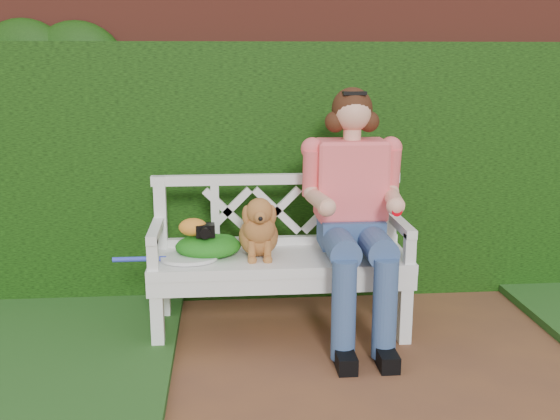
{
  "coord_description": "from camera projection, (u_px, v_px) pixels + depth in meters",
  "views": [
    {
      "loc": [
        -0.8,
        -2.61,
        1.61
      ],
      "look_at": [
        -0.49,
        1.04,
        0.75
      ],
      "focal_mm": 42.0,
      "sensor_mm": 36.0,
      "label": 1
    }
  ],
  "objects": [
    {
      "name": "brick_wall",
      "position": [
        340.0,
        131.0,
        4.55
      ],
      "size": [
        10.0,
        0.3,
        2.2
      ],
      "primitive_type": "cube",
      "color": "maroon",
      "rests_on": "ground"
    },
    {
      "name": "ivy_hedge",
      "position": [
        345.0,
        172.0,
        4.4
      ],
      "size": [
        10.0,
        0.18,
        1.7
      ],
      "primitive_type": "cube",
      "color": "#256412",
      "rests_on": "ground"
    },
    {
      "name": "garden_bench",
      "position": [
        280.0,
        294.0,
        3.87
      ],
      "size": [
        1.63,
        0.73,
        0.48
      ],
      "primitive_type": null,
      "rotation": [
        0.0,
        0.0,
        0.08
      ],
      "color": "white",
      "rests_on": "ground"
    },
    {
      "name": "seated_woman",
      "position": [
        352.0,
        215.0,
        3.78
      ],
      "size": [
        0.74,
        0.9,
        1.44
      ],
      "primitive_type": null,
      "rotation": [
        0.0,
        0.0,
        -0.17
      ],
      "color": "#F95563",
      "rests_on": "ground"
    },
    {
      "name": "dog",
      "position": [
        259.0,
        226.0,
        3.75
      ],
      "size": [
        0.31,
        0.38,
        0.37
      ],
      "primitive_type": null,
      "rotation": [
        0.0,
        0.0,
        -0.21
      ],
      "color": "#9B592E",
      "rests_on": "garden_bench"
    },
    {
      "name": "tennis_racket",
      "position": [
        184.0,
        258.0,
        3.71
      ],
      "size": [
        0.67,
        0.46,
        0.03
      ],
      "primitive_type": null,
      "rotation": [
        0.0,
        0.0,
        0.36
      ],
      "color": "white",
      "rests_on": "garden_bench"
    },
    {
      "name": "green_bag",
      "position": [
        208.0,
        245.0,
        3.78
      ],
      "size": [
        0.46,
        0.41,
        0.13
      ],
      "primitive_type": null,
      "rotation": [
        0.0,
        0.0,
        0.38
      ],
      "color": "#206D2B",
      "rests_on": "garden_bench"
    },
    {
      "name": "camera_item",
      "position": [
        205.0,
        230.0,
        3.73
      ],
      "size": [
        0.11,
        0.09,
        0.07
      ],
      "primitive_type": "cube",
      "rotation": [
        0.0,
        0.0,
        0.05
      ],
      "color": "black",
      "rests_on": "green_bag"
    },
    {
      "name": "baseball_glove",
      "position": [
        193.0,
        227.0,
        3.73
      ],
      "size": [
        0.17,
        0.13,
        0.1
      ],
      "primitive_type": "ellipsoid",
      "rotation": [
        0.0,
        0.0,
        -0.08
      ],
      "color": "orange",
      "rests_on": "green_bag"
    }
  ]
}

